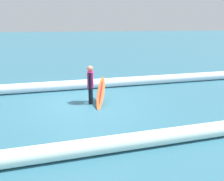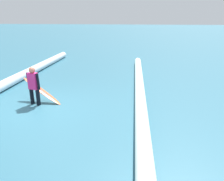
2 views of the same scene
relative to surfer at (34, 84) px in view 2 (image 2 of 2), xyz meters
The scene contains 4 objects.
ground_plane 0.85m from the surfer, 43.12° to the left, with size 172.72×172.72×0.00m, color #30677B.
surfer is the anchor object (origin of this frame).
surfboard 0.52m from the surfer, 165.72° to the left, with size 0.78×1.71×0.84m.
wave_crest_midground 3.99m from the surfer, 76.43° to the left, with size 0.40×0.40×17.74m, color white.
Camera 2 is at (6.74, 3.59, 3.05)m, focal length 35.38 mm.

